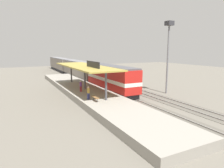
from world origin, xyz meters
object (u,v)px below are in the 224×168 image
object	(u,v)px
light_mast	(168,42)
passenger_carriage_rear	(60,64)
passenger_carriage_front	(79,69)
person_waiting	(88,92)
locomotive	(111,78)
platform_bench	(95,97)
person_walking	(81,86)

from	to	relation	value
light_mast	passenger_carriage_rear	bearing A→B (deg)	100.05
passenger_carriage_front	passenger_carriage_rear	world-z (taller)	same
person_waiting	locomotive	bearing A→B (deg)	45.23
passenger_carriage_rear	light_mast	size ratio (longest dim) A/B	1.71
platform_bench	person_waiting	xyz separation A→B (m)	(-0.49, 1.11, 0.51)
person_waiting	passenger_carriage_front	bearing A→B (deg)	75.19
platform_bench	light_mast	distance (m)	15.69
platform_bench	passenger_carriage_rear	size ratio (longest dim) A/B	0.08
person_waiting	light_mast	bearing A→B (deg)	5.37
platform_bench	locomotive	world-z (taller)	locomotive
passenger_carriage_front	person_waiting	xyz separation A→B (m)	(-6.49, -24.54, -0.46)
locomotive	light_mast	world-z (taller)	light_mast
locomotive	person_walking	bearing A→B (deg)	-165.67
locomotive	light_mast	distance (m)	11.12
light_mast	person_waiting	world-z (taller)	light_mast
passenger_carriage_front	person_walking	bearing A→B (deg)	-106.73
locomotive	light_mast	bearing A→B (deg)	-33.69
passenger_carriage_front	person_walking	distance (m)	20.36
platform_bench	passenger_carriage_front	bearing A→B (deg)	76.83
locomotive	platform_bench	bearing A→B (deg)	-128.10
platform_bench	locomotive	xyz separation A→B (m)	(6.00, 7.65, 1.07)
locomotive	passenger_carriage_rear	world-z (taller)	locomotive
passenger_carriage_front	light_mast	distance (m)	25.22
passenger_carriage_rear	person_walking	bearing A→B (deg)	-98.27
platform_bench	person_waiting	size ratio (longest dim) A/B	0.99
passenger_carriage_front	passenger_carriage_rear	xyz separation A→B (m)	(0.00, 20.80, 0.00)
platform_bench	locomotive	distance (m)	9.78
light_mast	person_walking	xyz separation A→B (m)	(-13.66, 3.70, -6.54)
passenger_carriage_rear	platform_bench	bearing A→B (deg)	-97.36
person_walking	locomotive	bearing A→B (deg)	14.33
light_mast	person_walking	distance (m)	15.59
passenger_carriage_front	light_mast	size ratio (longest dim) A/B	1.71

